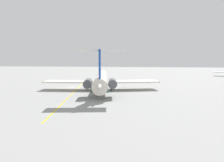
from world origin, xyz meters
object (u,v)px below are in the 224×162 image
ground_crew_near_tail (58,81)px  safety_cone_nose (57,82)px  ground_crew_near_nose (149,81)px  main_jetliner (101,80)px

ground_crew_near_tail → safety_cone_nose: ground_crew_near_tail is taller
ground_crew_near_nose → safety_cone_nose: size_ratio=3.22×
ground_crew_near_tail → safety_cone_nose: size_ratio=3.18×
ground_crew_near_nose → safety_cone_nose: 44.30m
main_jetliner → safety_cone_nose: 34.61m
ground_crew_near_nose → ground_crew_near_tail: ground_crew_near_nose is taller
main_jetliner → safety_cone_nose: (-22.36, -26.17, -3.59)m
main_jetliner → ground_crew_near_tail: bearing=42.8°
ground_crew_near_nose → ground_crew_near_tail: 42.37m
ground_crew_near_nose → safety_cone_nose: (3.01, -44.19, -0.85)m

